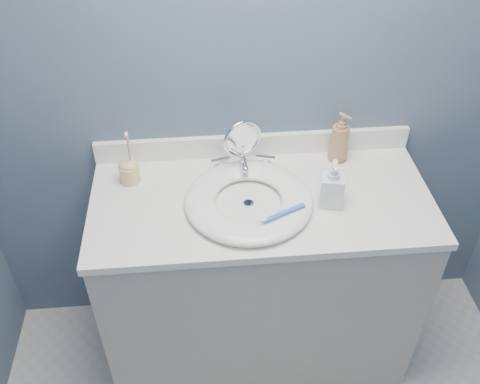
{
  "coord_description": "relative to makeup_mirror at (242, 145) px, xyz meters",
  "views": [
    {
      "loc": [
        -0.21,
        -0.44,
        2.13
      ],
      "look_at": [
        -0.08,
        0.94,
        0.94
      ],
      "focal_mm": 40.0,
      "sensor_mm": 36.0,
      "label": 1
    }
  ],
  "objects": [
    {
      "name": "vanity_cabinet",
      "position": [
        0.05,
        -0.16,
        -0.58
      ],
      "size": [
        1.2,
        0.55,
        0.85
      ],
      "primitive_type": "cube",
      "color": "#B3ACA4",
      "rests_on": "ground"
    },
    {
      "name": "back_wall",
      "position": [
        0.05,
        0.12,
        0.2
      ],
      "size": [
        2.2,
        0.02,
        2.4
      ],
      "primitive_type": "cube",
      "color": "#4C5B72",
      "rests_on": "ground"
    },
    {
      "name": "toothbrush_holder",
      "position": [
        -0.42,
        -0.02,
        -0.07
      ],
      "size": [
        0.07,
        0.07,
        0.21
      ],
      "rotation": [
        0.0,
        0.0,
        0.37
      ],
      "color": "#EDC876",
      "rests_on": "countertop"
    },
    {
      "name": "drain",
      "position": [
        0.0,
        -0.19,
        -0.12
      ],
      "size": [
        0.04,
        0.04,
        0.01
      ],
      "primitive_type": "cylinder",
      "color": "silver",
      "rests_on": "countertop"
    },
    {
      "name": "soap_bottle_amber",
      "position": [
        0.37,
        0.04,
        -0.02
      ],
      "size": [
        0.11,
        0.11,
        0.2
      ],
      "primitive_type": "imported",
      "rotation": [
        0.0,
        0.0,
        0.63
      ],
      "color": "#AB724D",
      "rests_on": "countertop"
    },
    {
      "name": "toothbrush_lying",
      "position": [
        0.11,
        -0.29,
        -0.08
      ],
      "size": [
        0.16,
        0.09,
        0.02
      ],
      "rotation": [
        0.0,
        0.0,
        0.44
      ],
      "color": "blue",
      "rests_on": "basin"
    },
    {
      "name": "soap_bottle_clear",
      "position": [
        0.29,
        -0.21,
        -0.03
      ],
      "size": [
        0.1,
        0.1,
        0.18
      ],
      "primitive_type": "imported",
      "rotation": [
        0.0,
        0.0,
        -0.21
      ],
      "color": "silver",
      "rests_on": "countertop"
    },
    {
      "name": "makeup_mirror",
      "position": [
        0.0,
        0.0,
        0.0
      ],
      "size": [
        0.15,
        0.09,
        0.22
      ],
      "rotation": [
        0.0,
        0.0,
        0.38
      ],
      "color": "silver",
      "rests_on": "countertop"
    },
    {
      "name": "basin",
      "position": [
        0.0,
        -0.19,
        -0.1
      ],
      "size": [
        0.45,
        0.45,
        0.04
      ],
      "primitive_type": null,
      "color": "white",
      "rests_on": "countertop"
    },
    {
      "name": "backsplash",
      "position": [
        0.05,
        0.1,
        -0.08
      ],
      "size": [
        1.22,
        0.02,
        0.09
      ],
      "primitive_type": "cube",
      "color": "white",
      "rests_on": "countertop"
    },
    {
      "name": "countertop",
      "position": [
        0.05,
        -0.16,
        -0.14
      ],
      "size": [
        1.22,
        0.57,
        0.03
      ],
      "primitive_type": "cube",
      "color": "white",
      "rests_on": "vanity_cabinet"
    },
    {
      "name": "faucet",
      "position": [
        0.0,
        0.01,
        -0.1
      ],
      "size": [
        0.25,
        0.13,
        0.07
      ],
      "color": "silver",
      "rests_on": "countertop"
    }
  ]
}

